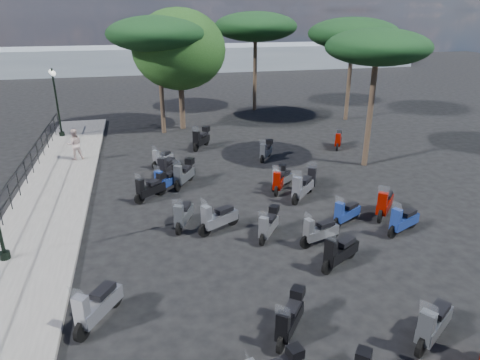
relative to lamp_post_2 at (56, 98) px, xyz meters
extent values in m
plane|color=black|center=(7.41, -14.16, -2.46)|extent=(120.00, 120.00, 0.00)
cube|color=slate|center=(0.91, -11.16, -2.39)|extent=(3.00, 30.00, 0.15)
cylinder|color=black|center=(-0.39, -12.05, -1.76)|extent=(0.04, 0.04, 1.10)
cylinder|color=black|center=(-0.39, -10.68, -1.76)|extent=(0.04, 0.04, 1.10)
cylinder|color=black|center=(-0.39, -9.31, -1.76)|extent=(0.04, 0.04, 1.10)
cylinder|color=black|center=(-0.39, -7.94, -1.76)|extent=(0.04, 0.04, 1.10)
cylinder|color=black|center=(-0.39, -6.57, -1.76)|extent=(0.04, 0.04, 1.10)
cylinder|color=black|center=(-0.39, -5.21, -1.76)|extent=(0.04, 0.04, 1.10)
cylinder|color=black|center=(-0.39, -3.84, -1.76)|extent=(0.04, 0.04, 1.10)
cylinder|color=black|center=(-0.39, -2.47, -1.76)|extent=(0.04, 0.04, 1.10)
cylinder|color=black|center=(-0.39, -1.10, -1.76)|extent=(0.04, 0.04, 1.10)
cylinder|color=black|center=(-0.39, 0.27, -1.76)|extent=(0.04, 0.04, 1.10)
cylinder|color=black|center=(-0.39, 1.64, -1.76)|extent=(0.04, 0.04, 1.10)
cube|color=black|center=(-0.39, -11.36, -1.23)|extent=(0.04, 26.00, 0.04)
cube|color=black|center=(-0.39, -11.36, -1.76)|extent=(0.04, 26.00, 0.04)
cylinder|color=black|center=(0.28, -14.49, -2.19)|extent=(0.32, 0.32, 0.24)
cylinder|color=black|center=(0.00, 0.00, -2.19)|extent=(0.32, 0.32, 0.24)
cylinder|color=black|center=(0.00, 0.00, -0.29)|extent=(0.11, 0.11, 4.06)
cylinder|color=black|center=(0.00, 0.00, 1.59)|extent=(0.29, 0.89, 0.04)
sphere|color=white|center=(-0.12, 0.44, 1.49)|extent=(0.28, 0.28, 0.28)
sphere|color=white|center=(0.12, -0.44, 1.49)|extent=(0.28, 0.28, 0.28)
imported|color=beige|center=(1.37, -4.93, -1.51)|extent=(0.88, 0.75, 1.60)
cylinder|color=black|center=(2.95, -18.59, -2.20)|extent=(0.38, 0.51, 0.53)
cylinder|color=black|center=(3.68, -17.47, -2.20)|extent=(0.38, 0.51, 0.53)
cube|color=#A5A7B0|center=(3.34, -17.98, -2.00)|extent=(1.11, 1.42, 0.38)
cube|color=black|center=(3.45, -17.83, -1.68)|extent=(0.64, 0.74, 0.16)
cube|color=#A5A7B0|center=(3.00, -18.52, -1.68)|extent=(0.41, 0.39, 0.78)
plane|color=white|center=(2.96, -18.57, -1.18)|extent=(0.40, 0.30, 0.41)
cylinder|color=black|center=(4.44, -11.00, -2.23)|extent=(0.44, 0.37, 0.48)
cylinder|color=black|center=(5.38, -10.26, -2.23)|extent=(0.44, 0.37, 0.48)
cube|color=black|center=(4.95, -10.60, -2.05)|extent=(1.22, 1.07, 0.34)
cube|color=black|center=(5.08, -10.49, -1.77)|extent=(0.65, 0.60, 0.14)
cube|color=black|center=(4.50, -10.95, -1.77)|extent=(0.36, 0.37, 0.70)
plane|color=white|center=(4.46, -10.98, -1.32)|extent=(0.30, 0.35, 0.37)
cube|color=black|center=(5.39, -10.25, -1.59)|extent=(0.46, 0.46, 0.26)
cylinder|color=black|center=(5.23, -10.26, -2.22)|extent=(0.43, 0.40, 0.48)
cylinder|color=black|center=(6.13, -9.44, -2.22)|extent=(0.43, 0.40, 0.48)
cube|color=navy|center=(5.72, -9.82, -2.04)|extent=(1.20, 1.14, 0.34)
cube|color=black|center=(5.84, -9.70, -1.76)|extent=(0.65, 0.63, 0.14)
cube|color=navy|center=(5.29, -10.21, -1.76)|extent=(0.37, 0.37, 0.71)
plane|color=white|center=(5.24, -10.25, -1.30)|extent=(0.32, 0.34, 0.38)
cube|color=black|center=(6.14, -9.43, -1.57)|extent=(0.47, 0.47, 0.26)
cylinder|color=black|center=(5.30, -6.98, -2.25)|extent=(0.38, 0.36, 0.43)
cylinder|color=black|center=(6.08, -6.24, -2.25)|extent=(0.38, 0.36, 0.43)
cube|color=#A5A7B0|center=(5.72, -6.58, -2.08)|extent=(1.06, 1.03, 0.31)
cube|color=black|center=(5.84, -6.47, -1.83)|extent=(0.58, 0.57, 0.13)
cube|color=#A5A7B0|center=(5.35, -6.93, -1.83)|extent=(0.33, 0.33, 0.63)
plane|color=white|center=(5.31, -6.97, -1.42)|extent=(0.29, 0.30, 0.34)
plane|color=white|center=(6.37, -21.16, -1.44)|extent=(0.14, 0.35, 0.33)
cube|color=black|center=(7.41, -20.92, -1.68)|extent=(0.36, 0.34, 0.23)
cylinder|color=black|center=(7.42, -20.06, -2.23)|extent=(0.36, 0.43, 0.47)
cylinder|color=black|center=(8.13, -19.14, -2.23)|extent=(0.36, 0.43, 0.47)
cube|color=black|center=(7.81, -19.56, -2.06)|extent=(1.03, 1.20, 0.33)
cube|color=black|center=(7.91, -19.43, -1.78)|extent=(0.59, 0.64, 0.14)
cube|color=black|center=(7.47, -20.00, -1.78)|extent=(0.36, 0.35, 0.68)
plane|color=white|center=(7.43, -20.05, -1.35)|extent=(0.34, 0.29, 0.36)
cube|color=black|center=(8.14, -19.13, -1.61)|extent=(0.45, 0.45, 0.25)
cylinder|color=black|center=(5.72, -13.94, -2.22)|extent=(0.29, 0.49, 0.49)
cylinder|color=black|center=(6.21, -12.81, -2.22)|extent=(0.29, 0.49, 0.49)
cube|color=#484B4F|center=(5.98, -13.33, -2.04)|extent=(0.84, 1.35, 0.35)
cube|color=black|center=(6.05, -13.17, -1.75)|extent=(0.52, 0.68, 0.14)
cube|color=#484B4F|center=(5.75, -13.86, -1.75)|extent=(0.37, 0.33, 0.71)
plane|color=white|center=(5.73, -13.92, -1.29)|extent=(0.39, 0.23, 0.38)
cylinder|color=black|center=(6.58, -14.30, -2.20)|extent=(0.51, 0.35, 0.52)
cylinder|color=black|center=(7.72, -13.68, -2.20)|extent=(0.51, 0.35, 0.52)
cube|color=#A5A7B0|center=(7.20, -13.97, -2.01)|extent=(1.41, 1.00, 0.37)
cube|color=black|center=(7.36, -13.88, -1.71)|extent=(0.72, 0.60, 0.15)
cube|color=#A5A7B0|center=(6.66, -14.26, -1.71)|extent=(0.36, 0.40, 0.76)
plane|color=white|center=(6.60, -14.29, -1.22)|extent=(0.27, 0.40, 0.40)
cylinder|color=black|center=(6.09, -10.01, -2.21)|extent=(0.36, 0.49, 0.51)
cylinder|color=black|center=(6.77, -8.92, -2.21)|extent=(0.36, 0.49, 0.51)
cube|color=#484B4F|center=(6.45, -9.42, -2.01)|extent=(1.05, 1.38, 0.36)
cube|color=black|center=(6.55, -9.27, -1.71)|extent=(0.61, 0.72, 0.15)
cube|color=#484B4F|center=(6.13, -9.94, -1.71)|extent=(0.40, 0.37, 0.75)
plane|color=white|center=(6.10, -9.99, -1.23)|extent=(0.39, 0.29, 0.40)
cube|color=black|center=(6.78, -8.90, -1.52)|extent=(0.48, 0.49, 0.28)
cylinder|color=black|center=(5.49, -8.92, -2.20)|extent=(0.34, 0.52, 0.53)
cylinder|color=black|center=(6.09, -7.73, -2.20)|extent=(0.34, 0.52, 0.53)
cube|color=black|center=(5.82, -8.28, -2.00)|extent=(0.98, 1.45, 0.38)
cube|color=black|center=(5.90, -8.11, -1.69)|extent=(0.60, 0.74, 0.15)
cube|color=black|center=(5.53, -8.84, -1.69)|extent=(0.41, 0.37, 0.77)
plane|color=white|center=(5.50, -8.90, -1.19)|extent=(0.41, 0.27, 0.41)
cube|color=black|center=(8.72, -21.37, -1.65)|extent=(0.43, 0.43, 0.24)
cylinder|color=black|center=(10.46, -20.92, -2.20)|extent=(0.50, 0.38, 0.53)
cylinder|color=black|center=(11.56, -20.19, -2.20)|extent=(0.50, 0.38, 0.53)
cube|color=#484B4F|center=(11.05, -20.53, -2.00)|extent=(1.39, 1.10, 0.37)
cube|color=black|center=(11.21, -20.42, -1.70)|extent=(0.73, 0.64, 0.15)
cube|color=#484B4F|center=(10.53, -20.88, -1.70)|extent=(0.38, 0.41, 0.77)
plane|color=white|center=(10.48, -20.91, -1.20)|extent=(0.30, 0.39, 0.41)
cylinder|color=black|center=(8.37, -15.33, -2.24)|extent=(0.34, 0.42, 0.45)
cylinder|color=black|center=(9.04, -14.42, -2.24)|extent=(0.34, 0.42, 0.45)
cube|color=gray|center=(8.73, -14.84, -2.07)|extent=(0.99, 1.18, 0.32)
cube|color=black|center=(8.83, -14.71, -1.80)|extent=(0.56, 0.62, 0.13)
cube|color=gray|center=(8.41, -15.27, -1.80)|extent=(0.35, 0.34, 0.66)
plane|color=white|center=(8.38, -15.31, -1.38)|extent=(0.33, 0.27, 0.35)
cube|color=black|center=(9.05, -14.40, -1.63)|extent=(0.43, 0.44, 0.25)
cylinder|color=black|center=(10.16, -11.12, -2.24)|extent=(0.40, 0.36, 0.45)
cylinder|color=black|center=(11.02, -10.41, -2.24)|extent=(0.40, 0.36, 0.45)
cube|color=#A5A7B0|center=(10.63, -10.74, -2.07)|extent=(1.13, 1.01, 0.32)
cube|color=black|center=(10.75, -10.64, -1.81)|extent=(0.61, 0.57, 0.13)
cube|color=#A5A7B0|center=(10.22, -11.08, -1.81)|extent=(0.33, 0.34, 0.65)
plane|color=white|center=(10.18, -11.11, -1.40)|extent=(0.28, 0.32, 0.34)
cylinder|color=black|center=(10.08, -11.54, -2.23)|extent=(0.32, 0.46, 0.48)
cylinder|color=black|center=(10.67, -10.51, -2.23)|extent=(0.32, 0.46, 0.48)
cube|color=#850C02|center=(10.40, -10.98, -2.05)|extent=(0.93, 1.29, 0.34)
cube|color=black|center=(10.48, -10.83, -1.77)|extent=(0.55, 0.66, 0.14)
cube|color=#850C02|center=(10.12, -11.47, -1.77)|extent=(0.37, 0.34, 0.69)
plane|color=white|center=(10.09, -11.53, -1.32)|extent=(0.37, 0.25, 0.37)
cube|color=black|center=(10.68, -10.49, -1.59)|extent=(0.44, 0.45, 0.26)
cylinder|color=black|center=(7.64, -4.66, -2.20)|extent=(0.39, 0.50, 0.53)
cylinder|color=black|center=(8.40, -3.58, -2.20)|extent=(0.39, 0.50, 0.53)
cube|color=black|center=(8.05, -4.08, -2.00)|extent=(1.13, 1.39, 0.37)
cube|color=black|center=(8.16, -3.92, -1.69)|extent=(0.65, 0.73, 0.15)
cube|color=black|center=(7.69, -4.59, -1.69)|extent=(0.41, 0.39, 0.77)
plane|color=white|center=(7.65, -4.65, -1.20)|extent=(0.39, 0.31, 0.41)
cube|color=black|center=(8.41, -3.56, -1.49)|extent=(0.50, 0.51, 0.29)
cylinder|color=black|center=(9.78, -17.40, -2.21)|extent=(0.50, 0.36, 0.52)
cylinder|color=black|center=(10.88, -16.73, -2.21)|extent=(0.50, 0.36, 0.52)
cube|color=black|center=(10.37, -17.04, -2.01)|extent=(1.39, 1.03, 0.37)
cube|color=black|center=(10.53, -16.95, -1.71)|extent=(0.72, 0.61, 0.15)
cube|color=black|center=(9.85, -17.36, -1.71)|extent=(0.37, 0.40, 0.75)
plane|color=white|center=(9.79, -17.39, -1.23)|extent=(0.28, 0.39, 0.40)
cylinder|color=black|center=(9.71, -15.86, -2.23)|extent=(0.48, 0.24, 0.47)
cylinder|color=black|center=(10.83, -15.50, -2.23)|extent=(0.48, 0.24, 0.47)
cube|color=gray|center=(10.32, -15.67, -2.05)|extent=(1.32, 0.71, 0.34)
cube|color=black|center=(10.48, -15.62, -1.77)|extent=(0.65, 0.46, 0.14)
cube|color=gray|center=(9.78, -15.84, -1.77)|extent=(0.30, 0.35, 0.69)
plane|color=white|center=(9.72, -15.86, -1.33)|extent=(0.19, 0.38, 0.37)
cylinder|color=black|center=(11.30, -14.84, -2.24)|extent=(0.44, 0.31, 0.46)
cylinder|color=black|center=(12.30, -14.28, -2.24)|extent=(0.44, 0.31, 0.46)
cube|color=navy|center=(11.84, -14.53, -2.06)|extent=(1.24, 0.89, 0.32)
cube|color=black|center=(11.98, -14.46, -1.80)|extent=(0.64, 0.53, 0.13)
cube|color=navy|center=(11.37, -14.80, -1.80)|extent=(0.32, 0.35, 0.67)
plane|color=white|center=(11.32, -14.83, -1.37)|extent=(0.24, 0.35, 0.35)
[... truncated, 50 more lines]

